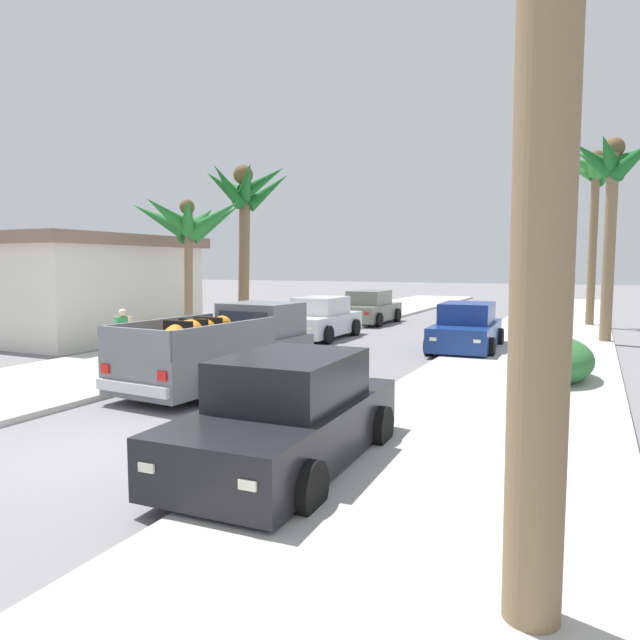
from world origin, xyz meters
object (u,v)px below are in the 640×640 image
Objects in this scene: palm_tree_right_mid at (189,222)px; car_left_near at (289,416)px; car_left_mid at (320,319)px; car_right_mid at (370,308)px; palm_tree_left_fore at (245,198)px; palm_tree_left_back at (614,174)px; hedge_bush at (552,360)px; palm_tree_left_mid at (596,178)px; car_right_near at (466,329)px; roadside_house at (41,286)px; pedestrian at (123,334)px; pickup_truck at (225,350)px.

car_left_near is at bearing -46.39° from palm_tree_right_mid.
car_left_mid is 5.86m from palm_tree_right_mid.
palm_tree_left_fore reaches higher than car_right_mid.
palm_tree_left_back is at bearing 75.01° from car_left_near.
car_left_mid reaches higher than hedge_bush.
car_left_mid is 0.61× the size of palm_tree_left_back.
palm_tree_left_mid reaches higher than hedge_bush.
car_right_near is 0.41× the size of roadside_house.
palm_tree_left_back is (0.58, -5.96, -0.67)m from palm_tree_left_mid.
car_right_mid is at bearing 70.87° from palm_tree_right_mid.
car_right_mid is (-0.23, 5.84, 0.00)m from car_left_mid.
pedestrian is at bearing -137.78° from palm_tree_left_back.
palm_tree_left_mid is at bearing 66.56° from pickup_truck.
pickup_truck is 3.35× the size of pedestrian.
roadside_house is 18.78m from hedge_bush.
palm_tree_left_back is at bearing 10.31° from palm_tree_left_fore.
pedestrian is (-11.02, -16.48, -5.51)m from palm_tree_left_mid.
pedestrian reaches higher than car_right_mid.
palm_tree_left_fore is at bearing 155.52° from hedge_bush.
palm_tree_left_mid is (9.27, 2.70, 5.71)m from car_right_mid.
palm_tree_left_back is at bearing 40.78° from car_right_near.
palm_tree_left_back reaches higher than car_right_near.
hedge_bush is at bearing -99.13° from palm_tree_left_back.
roadside_house reaches higher than pedestrian.
palm_tree_right_mid is (-0.01, -3.51, -1.17)m from palm_tree_left_fore.
palm_tree_left_mid reaches higher than car_right_near.
palm_tree_left_fore reaches higher than hedge_bush.
pickup_truck reaches higher than car_left_mid.
roadside_house reaches higher than hedge_bush.
car_left_mid is 5.85m from car_right_mid.
palm_tree_left_fore is 2.37× the size of hedge_bush.
pedestrian is at bearing -97.22° from car_right_mid.
palm_tree_right_mid reaches higher than car_left_near.
car_left_near is at bearing -66.39° from car_left_mid.
roadside_house is at bearing -147.72° from palm_tree_left_mid.
pedestrian is (-10.35, -2.80, 0.36)m from hedge_bush.
car_left_near is 19.40m from car_right_mid.
palm_tree_left_back is at bearing 24.30° from palm_tree_right_mid.
palm_tree_left_back reaches higher than car_right_mid.
hedge_bush is (11.78, -1.85, -3.62)m from palm_tree_right_mid.
pedestrian reaches higher than car_right_near.
roadside_house is 6.63× the size of pedestrian.
car_right_mid is 11.54m from palm_tree_left_back.
palm_tree_right_mid reaches higher than roadside_house.
car_left_mid is 13.69m from palm_tree_left_mid.
palm_tree_left_mid is at bearing 56.24° from pedestrian.
car_right_near is at bearing 123.66° from hedge_bush.
pickup_truck is 7.54m from hedge_bush.
palm_tree_left_back reaches higher than pickup_truck.
roadside_house is (-19.91, -6.25, -3.84)m from palm_tree_left_back.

